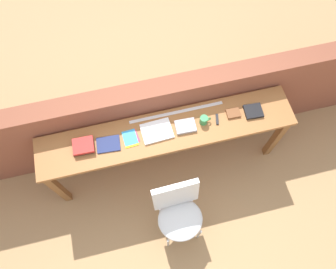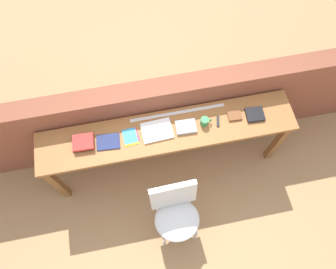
{
  "view_description": "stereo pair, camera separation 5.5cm",
  "coord_description": "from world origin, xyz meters",
  "px_view_note": "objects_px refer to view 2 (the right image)",
  "views": [
    {
      "loc": [
        -0.3,
        -0.98,
        3.71
      ],
      "look_at": [
        0.0,
        0.25,
        0.9
      ],
      "focal_mm": 35.0,
      "sensor_mm": 36.0,
      "label": 1
    },
    {
      "loc": [
        -0.24,
        -0.99,
        3.71
      ],
      "look_at": [
        0.0,
        0.25,
        0.9
      ],
      "focal_mm": 35.0,
      "sensor_mm": 36.0,
      "label": 2
    }
  ],
  "objects_px": {
    "chair_white_moulded": "(176,211)",
    "pamphlet_pile_colourful": "(131,137)",
    "book_stack_leftmost": "(83,143)",
    "leather_journal_brown": "(234,116)",
    "multitool_folded": "(218,121)",
    "mug": "(205,121)",
    "book_repair_rightmost": "(255,114)",
    "magazine_cycling": "(108,142)",
    "book_open_centre": "(157,131)"
  },
  "relations": [
    {
      "from": "book_stack_leftmost",
      "to": "magazine_cycling",
      "type": "xyz_separation_m",
      "value": [
        0.23,
        -0.02,
        -0.02
      ]
    },
    {
      "from": "chair_white_moulded",
      "to": "magazine_cycling",
      "type": "distance_m",
      "value": 0.93
    },
    {
      "from": "mug",
      "to": "magazine_cycling",
      "type": "bearing_deg",
      "value": -179.14
    },
    {
      "from": "pamphlet_pile_colourful",
      "to": "mug",
      "type": "height_order",
      "value": "mug"
    },
    {
      "from": "multitool_folded",
      "to": "book_repair_rightmost",
      "type": "distance_m",
      "value": 0.37
    },
    {
      "from": "magazine_cycling",
      "to": "book_stack_leftmost",
      "type": "bearing_deg",
      "value": 178.07
    },
    {
      "from": "book_stack_leftmost",
      "to": "magazine_cycling",
      "type": "height_order",
      "value": "book_stack_leftmost"
    },
    {
      "from": "chair_white_moulded",
      "to": "magazine_cycling",
      "type": "bearing_deg",
      "value": 126.6
    },
    {
      "from": "magazine_cycling",
      "to": "mug",
      "type": "xyz_separation_m",
      "value": [
        0.93,
        0.01,
        0.04
      ]
    },
    {
      "from": "magazine_cycling",
      "to": "leather_journal_brown",
      "type": "distance_m",
      "value": 1.24
    },
    {
      "from": "book_repair_rightmost",
      "to": "chair_white_moulded",
      "type": "bearing_deg",
      "value": -139.38
    },
    {
      "from": "chair_white_moulded",
      "to": "magazine_cycling",
      "type": "xyz_separation_m",
      "value": [
        -0.51,
        0.69,
        0.36
      ]
    },
    {
      "from": "book_open_centre",
      "to": "magazine_cycling",
      "type": "bearing_deg",
      "value": -179.98
    },
    {
      "from": "leather_journal_brown",
      "to": "book_repair_rightmost",
      "type": "distance_m",
      "value": 0.2
    },
    {
      "from": "magazine_cycling",
      "to": "leather_journal_brown",
      "type": "height_order",
      "value": "leather_journal_brown"
    },
    {
      "from": "pamphlet_pile_colourful",
      "to": "magazine_cycling",
      "type": "bearing_deg",
      "value": -176.4
    },
    {
      "from": "mug",
      "to": "leather_journal_brown",
      "type": "height_order",
      "value": "mug"
    },
    {
      "from": "mug",
      "to": "leather_journal_brown",
      "type": "xyz_separation_m",
      "value": [
        0.31,
        0.02,
        -0.03
      ]
    },
    {
      "from": "book_stack_leftmost",
      "to": "leather_journal_brown",
      "type": "relative_size",
      "value": 1.58
    },
    {
      "from": "magazine_cycling",
      "to": "book_open_centre",
      "type": "xyz_separation_m",
      "value": [
        0.47,
        0.02,
        0.0
      ]
    },
    {
      "from": "book_open_centre",
      "to": "mug",
      "type": "bearing_deg",
      "value": -3.87
    },
    {
      "from": "book_stack_leftmost",
      "to": "pamphlet_pile_colourful",
      "type": "distance_m",
      "value": 0.44
    },
    {
      "from": "leather_journal_brown",
      "to": "book_stack_leftmost",
      "type": "bearing_deg",
      "value": -177.31
    },
    {
      "from": "mug",
      "to": "multitool_folded",
      "type": "bearing_deg",
      "value": -2.28
    },
    {
      "from": "book_open_centre",
      "to": "multitool_folded",
      "type": "distance_m",
      "value": 0.59
    },
    {
      "from": "chair_white_moulded",
      "to": "book_stack_leftmost",
      "type": "xyz_separation_m",
      "value": [
        -0.74,
        0.71,
        0.38
      ]
    },
    {
      "from": "leather_journal_brown",
      "to": "book_open_centre",
      "type": "bearing_deg",
      "value": -176.89
    },
    {
      "from": "book_stack_leftmost",
      "to": "book_open_centre",
      "type": "bearing_deg",
      "value": -0.15
    },
    {
      "from": "chair_white_moulded",
      "to": "book_stack_leftmost",
      "type": "distance_m",
      "value": 1.1
    },
    {
      "from": "book_stack_leftmost",
      "to": "multitool_folded",
      "type": "height_order",
      "value": "book_stack_leftmost"
    },
    {
      "from": "chair_white_moulded",
      "to": "pamphlet_pile_colourful",
      "type": "xyz_separation_m",
      "value": [
        -0.3,
        0.7,
        0.36
      ]
    },
    {
      "from": "pamphlet_pile_colourful",
      "to": "leather_journal_brown",
      "type": "relative_size",
      "value": 1.41
    },
    {
      "from": "mug",
      "to": "multitool_folded",
      "type": "relative_size",
      "value": 1.0
    },
    {
      "from": "book_stack_leftmost",
      "to": "multitool_folded",
      "type": "xyz_separation_m",
      "value": [
        1.29,
        -0.02,
        -0.02
      ]
    },
    {
      "from": "book_stack_leftmost",
      "to": "magazine_cycling",
      "type": "bearing_deg",
      "value": -6.16
    },
    {
      "from": "book_stack_leftmost",
      "to": "mug",
      "type": "distance_m",
      "value": 1.16
    },
    {
      "from": "leather_journal_brown",
      "to": "book_repair_rightmost",
      "type": "relative_size",
      "value": 0.76
    },
    {
      "from": "magazine_cycling",
      "to": "book_repair_rightmost",
      "type": "xyz_separation_m",
      "value": [
        1.43,
        0.01,
        0.01
      ]
    },
    {
      "from": "chair_white_moulded",
      "to": "pamphlet_pile_colourful",
      "type": "height_order",
      "value": "chair_white_moulded"
    },
    {
      "from": "mug",
      "to": "book_repair_rightmost",
      "type": "xyz_separation_m",
      "value": [
        0.5,
        -0.01,
        -0.03
      ]
    },
    {
      "from": "chair_white_moulded",
      "to": "book_open_centre",
      "type": "height_order",
      "value": "book_open_centre"
    },
    {
      "from": "book_open_centre",
      "to": "mug",
      "type": "xyz_separation_m",
      "value": [
        0.46,
        -0.01,
        0.03
      ]
    },
    {
      "from": "chair_white_moulded",
      "to": "book_open_centre",
      "type": "relative_size",
      "value": 3.1
    },
    {
      "from": "mug",
      "to": "book_repair_rightmost",
      "type": "height_order",
      "value": "mug"
    },
    {
      "from": "magazine_cycling",
      "to": "pamphlet_pile_colourful",
      "type": "height_order",
      "value": "magazine_cycling"
    },
    {
      "from": "book_open_centre",
      "to": "mug",
      "type": "relative_size",
      "value": 2.61
    },
    {
      "from": "chair_white_moulded",
      "to": "leather_journal_brown",
      "type": "xyz_separation_m",
      "value": [
        0.72,
        0.72,
        0.37
      ]
    },
    {
      "from": "book_stack_leftmost",
      "to": "pamphlet_pile_colourful",
      "type": "xyz_separation_m",
      "value": [
        0.44,
        -0.01,
        -0.03
      ]
    },
    {
      "from": "pamphlet_pile_colourful",
      "to": "book_repair_rightmost",
      "type": "distance_m",
      "value": 1.22
    },
    {
      "from": "chair_white_moulded",
      "to": "multitool_folded",
      "type": "bearing_deg",
      "value": 51.56
    }
  ]
}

